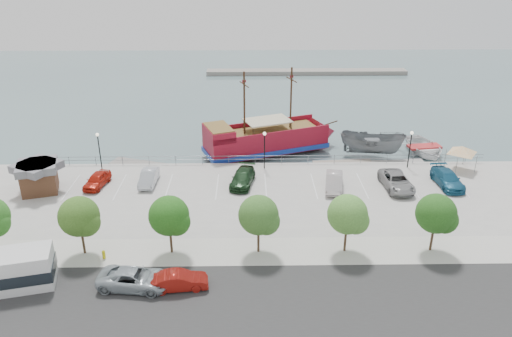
{
  "coord_description": "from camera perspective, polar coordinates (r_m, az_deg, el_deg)",
  "views": [
    {
      "loc": [
        -1.74,
        -44.1,
        22.72
      ],
      "look_at": [
        -1.0,
        2.0,
        2.0
      ],
      "focal_mm": 35.0,
      "sensor_mm": 36.0,
      "label": 1
    }
  ],
  "objects": [
    {
      "name": "street",
      "position": [
        36.17,
        2.11,
        -14.71
      ],
      "size": [
        100.0,
        8.0,
        0.04
      ],
      "primitive_type": "cube",
      "color": "#2A2A2A",
      "rests_on": "land_slab"
    },
    {
      "name": "dock_east",
      "position": [
        60.76,
        15.68,
        0.47
      ],
      "size": [
        6.96,
        2.38,
        0.39
      ],
      "primitive_type": "cube",
      "rotation": [
        0.0,
        0.0,
        0.06
      ],
      "color": "gray",
      "rests_on": "ground"
    },
    {
      "name": "pirate_ship",
      "position": [
        61.71,
        2.22,
        3.42
      ],
      "size": [
        17.73,
        10.47,
        11.02
      ],
      "rotation": [
        0.0,
        0.0,
        0.36
      ],
      "color": "maroon",
      "rests_on": "ground"
    },
    {
      "name": "lamp_post_mid",
      "position": [
        54.35,
        0.98,
        2.86
      ],
      "size": [
        0.36,
        0.36,
        4.28
      ],
      "color": "black",
      "rests_on": "land_slab"
    },
    {
      "name": "dock_mid",
      "position": [
        59.3,
        9.93,
        0.45
      ],
      "size": [
        7.11,
        2.49,
        0.4
      ],
      "primitive_type": "cube",
      "rotation": [
        0.0,
        0.0,
        0.07
      ],
      "color": "gray",
      "rests_on": "ground"
    },
    {
      "name": "fire_hydrant",
      "position": [
        41.69,
        -17.01,
        -9.35
      ],
      "size": [
        0.27,
        0.27,
        0.77
      ],
      "rotation": [
        0.0,
        0.0,
        -0.06
      ],
      "color": "#C9BD0E",
      "rests_on": "sidewalk"
    },
    {
      "name": "lamp_post_left",
      "position": [
        56.71,
        -17.54,
        2.62
      ],
      "size": [
        0.36,
        0.36,
        4.28
      ],
      "color": "black",
      "rests_on": "land_slab"
    },
    {
      "name": "parked_car_g",
      "position": [
        52.64,
        15.76,
        -1.42
      ],
      "size": [
        2.87,
        5.66,
        1.53
      ],
      "primitive_type": "imported",
      "rotation": [
        0.0,
        0.0,
        0.06
      ],
      "color": "gray",
      "rests_on": "land_slab"
    },
    {
      "name": "speedboat",
      "position": [
        64.77,
        18.64,
        2.11
      ],
      "size": [
        6.21,
        7.96,
        1.51
      ],
      "primitive_type": "imported",
      "rotation": [
        0.0,
        0.0,
        0.15
      ],
      "color": "white",
      "rests_on": "ground"
    },
    {
      "name": "dock_west",
      "position": [
        59.56,
        -12.89,
        0.31
      ],
      "size": [
        7.9,
        4.56,
        0.43
      ],
      "primitive_type": "cube",
      "rotation": [
        0.0,
        0.0,
        -0.34
      ],
      "color": "gray",
      "rests_on": "ground"
    },
    {
      "name": "far_shore",
      "position": [
        102.48,
        5.79,
        10.93
      ],
      "size": [
        40.0,
        3.0,
        0.8
      ],
      "primitive_type": "cube",
      "color": "gray",
      "rests_on": "ground"
    },
    {
      "name": "shed",
      "position": [
        54.29,
        -23.59,
        -0.81
      ],
      "size": [
        4.6,
        4.6,
        3.05
      ],
      "rotation": [
        0.0,
        0.0,
        0.29
      ],
      "color": "#523120",
      "rests_on": "land_slab"
    },
    {
      "name": "parked_car_h",
      "position": [
        54.88,
        21.03,
        -1.1
      ],
      "size": [
        2.45,
        5.36,
        1.52
      ],
      "primitive_type": "imported",
      "rotation": [
        0.0,
        0.0,
        0.06
      ],
      "color": "#1A5778",
      "rests_on": "land_slab"
    },
    {
      "name": "street_sedan",
      "position": [
        37.12,
        -8.76,
        -12.56
      ],
      "size": [
        4.27,
        1.91,
        1.36
      ],
      "primitive_type": "imported",
      "rotation": [
        0.0,
        0.0,
        1.69
      ],
      "color": "maroon",
      "rests_on": "street"
    },
    {
      "name": "parked_car_b",
      "position": [
        52.81,
        -12.16,
        -1.01
      ],
      "size": [
        1.62,
        4.37,
        1.43
      ],
      "primitive_type": "imported",
      "rotation": [
        0.0,
        0.0,
        -0.03
      ],
      "color": "silver",
      "rests_on": "land_slab"
    },
    {
      "name": "patrol_boat",
      "position": [
        62.08,
        13.11,
        2.57
      ],
      "size": [
        8.25,
        5.03,
        3.0
      ],
      "primitive_type": "imported",
      "rotation": [
        0.0,
        0.0,
        1.28
      ],
      "color": "slate",
      "rests_on": "ground"
    },
    {
      "name": "street_van",
      "position": [
        37.84,
        -13.73,
        -12.13
      ],
      "size": [
        5.51,
        3.02,
        1.46
      ],
      "primitive_type": "imported",
      "rotation": [
        0.0,
        0.0,
        1.45
      ],
      "color": "#98A4AA",
      "rests_on": "street"
    },
    {
      "name": "parked_car_d",
      "position": [
        51.52,
        -1.54,
        -1.07
      ],
      "size": [
        2.99,
        5.36,
        1.47
      ],
      "primitive_type": "imported",
      "rotation": [
        0.0,
        0.0,
        -0.19
      ],
      "color": "#163118",
      "rests_on": "land_slab"
    },
    {
      "name": "parked_car_f",
      "position": [
        51.17,
        8.91,
        -1.5
      ],
      "size": [
        2.39,
        4.93,
        1.56
      ],
      "primitive_type": "imported",
      "rotation": [
        0.0,
        0.0,
        -0.16
      ],
      "color": "beige",
      "rests_on": "land_slab"
    },
    {
      "name": "sidewalk",
      "position": [
        41.0,
        1.69,
        -9.44
      ],
      "size": [
        100.0,
        4.0,
        0.05
      ],
      "primitive_type": "cube",
      "color": "#B3B0A6",
      "rests_on": "land_slab"
    },
    {
      "name": "canopy_tent",
      "position": [
        58.79,
        22.58,
        2.36
      ],
      "size": [
        4.28,
        4.28,
        3.1
      ],
      "rotation": [
        0.0,
        0.0,
        0.17
      ],
      "color": "slate",
      "rests_on": "land_slab"
    },
    {
      "name": "parked_car_a",
      "position": [
        53.66,
        -17.71,
        -1.25
      ],
      "size": [
        2.38,
        4.35,
        1.4
      ],
      "primitive_type": "imported",
      "rotation": [
        0.0,
        0.0,
        -0.18
      ],
      "color": "#B51D0E",
      "rests_on": "land_slab"
    },
    {
      "name": "tree_f",
      "position": [
        41.91,
        20.09,
        -5.03
      ],
      "size": [
        3.3,
        3.2,
        5.0
      ],
      "color": "#473321",
      "rests_on": "sidewalk"
    },
    {
      "name": "seawall_railing",
      "position": [
        56.47,
        0.92,
        1.06
      ],
      "size": [
        50.0,
        0.06,
        1.0
      ],
      "color": "slate",
      "rests_on": "land_slab"
    },
    {
      "name": "ground",
      "position": [
        50.1,
        1.18,
        -4.06
      ],
      "size": [
        160.0,
        160.0,
        0.0
      ],
      "primitive_type": "plane",
      "color": "slate"
    },
    {
      "name": "tree_b",
      "position": [
        41.31,
        -19.39,
        -5.36
      ],
      "size": [
        3.3,
        3.2,
        5.0
      ],
      "color": "#473321",
      "rests_on": "sidewalk"
    },
    {
      "name": "lamp_post_right",
      "position": [
        57.15,
        17.25,
        2.82
      ],
      "size": [
        0.36,
        0.36,
        4.28
      ],
      "color": "black",
      "rests_on": "land_slab"
    },
    {
      "name": "tree_d",
      "position": [
        39.18,
        0.5,
        -5.51
      ],
      "size": [
        3.3,
        3.2,
        5.0
      ],
      "color": "#473321",
      "rests_on": "sidewalk"
    },
    {
      "name": "tree_c",
      "position": [
        39.65,
        -9.71,
        -5.51
      ],
      "size": [
        3.3,
        3.2,
        5.0
      ],
      "color": "#473321",
      "rests_on": "sidewalk"
    },
    {
      "name": "tree_e",
      "position": [
        39.96,
        10.63,
        -5.34
      ],
      "size": [
        3.3,
        3.2,
        5.0
      ],
      "color": "#473321",
      "rests_on": "sidewalk"
    }
  ]
}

